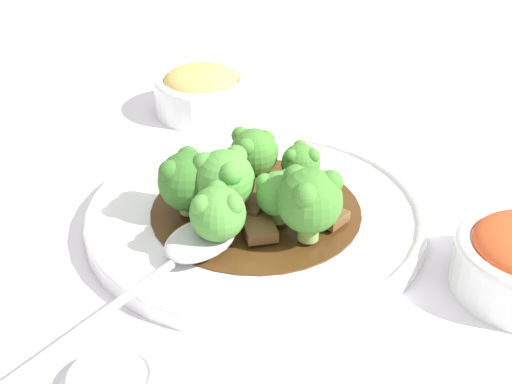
{
  "coord_description": "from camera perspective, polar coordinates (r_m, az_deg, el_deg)",
  "views": [
    {
      "loc": [
        -0.54,
        0.02,
        0.36
      ],
      "look_at": [
        0.0,
        0.0,
        0.03
      ],
      "focal_mm": 50.0,
      "sensor_mm": 36.0,
      "label": 1
    }
  ],
  "objects": [
    {
      "name": "main_plate",
      "position": [
        0.64,
        0.0,
        -1.82
      ],
      "size": [
        0.3,
        0.3,
        0.02
      ],
      "color": "white",
      "rests_on": "ground_plane"
    },
    {
      "name": "broccoli_floret_4",
      "position": [
        0.58,
        4.32,
        -0.59
      ],
      "size": [
        0.05,
        0.05,
        0.06
      ],
      "color": "#7FA84C",
      "rests_on": "main_plate"
    },
    {
      "name": "beef_strip_0",
      "position": [
        0.63,
        4.4,
        -1.25
      ],
      "size": [
        0.06,
        0.07,
        0.01
      ],
      "color": "brown",
      "rests_on": "main_plate"
    },
    {
      "name": "beef_strip_3",
      "position": [
        0.66,
        -3.8,
        0.48
      ],
      "size": [
        0.07,
        0.06,
        0.01
      ],
      "color": "brown",
      "rests_on": "main_plate"
    },
    {
      "name": "broccoli_floret_5",
      "position": [
        0.6,
        1.85,
        -0.09
      ],
      "size": [
        0.04,
        0.04,
        0.05
      ],
      "color": "#8EB756",
      "rests_on": "main_plate"
    },
    {
      "name": "beef_strip_1",
      "position": [
        0.61,
        -0.31,
        -2.55
      ],
      "size": [
        0.05,
        0.03,
        0.01
      ],
      "color": "brown",
      "rests_on": "main_plate"
    },
    {
      "name": "broccoli_floret_0",
      "position": [
        0.66,
        3.61,
        2.41
      ],
      "size": [
        0.04,
        0.04,
        0.04
      ],
      "color": "#8EB756",
      "rests_on": "main_plate"
    },
    {
      "name": "sauce_dish",
      "position": [
        0.5,
        -11.42,
        -14.58
      ],
      "size": [
        0.06,
        0.06,
        0.01
      ],
      "color": "white",
      "rests_on": "ground_plane"
    },
    {
      "name": "serving_spoon",
      "position": [
        0.57,
        -5.61,
        -4.67
      ],
      "size": [
        0.2,
        0.17,
        0.01
      ],
      "color": "#B7B7BC",
      "rests_on": "main_plate"
    },
    {
      "name": "side_bowl_appetizer",
      "position": [
        0.85,
        -4.36,
        8.11
      ],
      "size": [
        0.11,
        0.11,
        0.06
      ],
      "color": "white",
      "rests_on": "ground_plane"
    },
    {
      "name": "beef_strip_2",
      "position": [
        0.63,
        0.28,
        -0.64
      ],
      "size": [
        0.06,
        0.05,
        0.01
      ],
      "color": "#56331E",
      "rests_on": "main_plate"
    },
    {
      "name": "broccoli_floret_2",
      "position": [
        0.6,
        -2.59,
        1.05
      ],
      "size": [
        0.05,
        0.05,
        0.06
      ],
      "color": "#7FA84C",
      "rests_on": "main_plate"
    },
    {
      "name": "ground_plane",
      "position": [
        0.65,
        0.0,
        -2.56
      ],
      "size": [
        4.0,
        4.0,
        0.0
      ],
      "primitive_type": "plane",
      "color": "silver"
    },
    {
      "name": "broccoli_floret_1",
      "position": [
        0.66,
        -0.44,
        3.25
      ],
      "size": [
        0.05,
        0.05,
        0.05
      ],
      "color": "#8EB756",
      "rests_on": "main_plate"
    },
    {
      "name": "broccoli_floret_3",
      "position": [
        0.62,
        -5.48,
        0.99
      ],
      "size": [
        0.05,
        0.05,
        0.06
      ],
      "color": "#8EB756",
      "rests_on": "main_plate"
    },
    {
      "name": "broccoli_floret_6",
      "position": [
        0.57,
        -3.08,
        -1.66
      ],
      "size": [
        0.05,
        0.05,
        0.06
      ],
      "color": "#8EB756",
      "rests_on": "main_plate"
    }
  ]
}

